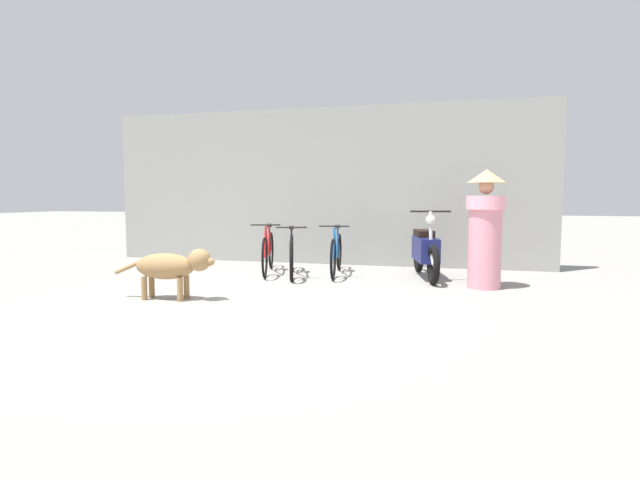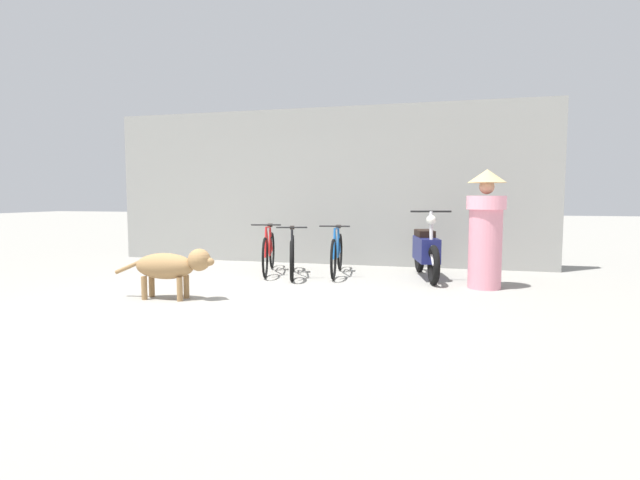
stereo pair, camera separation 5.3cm
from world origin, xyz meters
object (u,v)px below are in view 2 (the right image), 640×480
at_px(bicycle_1, 292,255).
at_px(motorcycle, 426,251).
at_px(stray_dog, 172,266).
at_px(person_in_robes, 486,227).
at_px(bicycle_0, 269,252).
at_px(bicycle_2, 337,254).

distance_m(bicycle_1, motorcycle, 2.06).
xyz_separation_m(stray_dog, person_in_robes, (3.67, 1.73, 0.43)).
bearing_deg(bicycle_1, stray_dog, -39.05).
xyz_separation_m(bicycle_0, bicycle_2, (1.10, 0.11, -0.01)).
relative_size(bicycle_0, stray_dog, 1.25).
distance_m(bicycle_0, person_in_robes, 3.37).
bearing_deg(bicycle_2, stray_dog, -39.35).
relative_size(bicycle_1, person_in_robes, 1.01).
bearing_deg(stray_dog, bicycle_2, 54.02).
bearing_deg(bicycle_1, bicycle_0, -127.80).
bearing_deg(bicycle_0, bicycle_2, 81.06).
bearing_deg(motorcycle, bicycle_2, -102.96).
bearing_deg(person_in_robes, bicycle_1, -50.96).
distance_m(motorcycle, stray_dog, 3.72).
height_order(bicycle_0, stray_dog, bicycle_0).
relative_size(bicycle_0, motorcycle, 0.93).
bearing_deg(person_in_robes, stray_dog, -18.36).
distance_m(bicycle_1, bicycle_2, 0.71).
distance_m(bicycle_2, motorcycle, 1.38).
xyz_separation_m(motorcycle, stray_dog, (-2.86, -2.38, -0.01)).
bearing_deg(bicycle_0, motorcycle, 77.80).
relative_size(bicycle_0, bicycle_2, 0.98).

